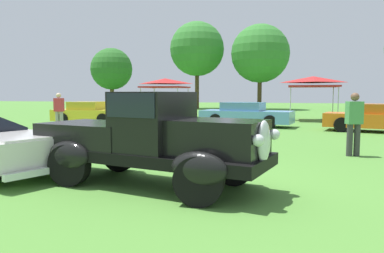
{
  "coord_description": "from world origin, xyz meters",
  "views": [
    {
      "loc": [
        1.82,
        -6.53,
        1.67
      ],
      "look_at": [
        -0.21,
        1.18,
        0.96
      ],
      "focal_mm": 34.52,
      "sensor_mm": 36.0,
      "label": 1
    }
  ],
  "objects_px": {
    "spectator_between_cars": "(354,122)",
    "canopy_tent_center_field": "(313,81)",
    "show_car_skyblue": "(246,114)",
    "show_car_orange": "(372,118)",
    "canopy_tent_left_field": "(165,83)",
    "spectator_far_side": "(59,110)",
    "show_car_yellow": "(89,113)",
    "feature_pickup_truck": "(150,138)"
  },
  "relations": [
    {
      "from": "feature_pickup_truck",
      "to": "show_car_yellow",
      "type": "relative_size",
      "value": 1.19
    },
    {
      "from": "spectator_far_side",
      "to": "canopy_tent_center_field",
      "type": "xyz_separation_m",
      "value": [
        11.39,
        9.3,
        1.51
      ]
    },
    {
      "from": "show_car_skyblue",
      "to": "show_car_orange",
      "type": "relative_size",
      "value": 1.14
    },
    {
      "from": "show_car_skyblue",
      "to": "canopy_tent_center_field",
      "type": "relative_size",
      "value": 1.64
    },
    {
      "from": "spectator_between_cars",
      "to": "spectator_far_side",
      "type": "xyz_separation_m",
      "value": [
        -11.68,
        3.94,
        0.0
      ]
    },
    {
      "from": "show_car_orange",
      "to": "canopy_tent_center_field",
      "type": "distance_m",
      "value": 6.9
    },
    {
      "from": "show_car_orange",
      "to": "show_car_skyblue",
      "type": "bearing_deg",
      "value": 166.68
    },
    {
      "from": "show_car_skyblue",
      "to": "canopy_tent_left_field",
      "type": "bearing_deg",
      "value": 137.91
    },
    {
      "from": "show_car_skyblue",
      "to": "show_car_orange",
      "type": "xyz_separation_m",
      "value": [
        5.63,
        -1.33,
        -0.0
      ]
    },
    {
      "from": "show_car_yellow",
      "to": "spectator_far_side",
      "type": "xyz_separation_m",
      "value": [
        0.48,
        -3.4,
        0.32
      ]
    },
    {
      "from": "canopy_tent_center_field",
      "to": "show_car_yellow",
      "type": "bearing_deg",
      "value": -153.56
    },
    {
      "from": "canopy_tent_left_field",
      "to": "canopy_tent_center_field",
      "type": "bearing_deg",
      "value": -3.89
    },
    {
      "from": "feature_pickup_truck",
      "to": "spectator_far_side",
      "type": "height_order",
      "value": "feature_pickup_truck"
    },
    {
      "from": "show_car_yellow",
      "to": "spectator_far_side",
      "type": "distance_m",
      "value": 3.44
    },
    {
      "from": "spectator_far_side",
      "to": "show_car_yellow",
      "type": "bearing_deg",
      "value": 98.01
    },
    {
      "from": "feature_pickup_truck",
      "to": "canopy_tent_left_field",
      "type": "height_order",
      "value": "canopy_tent_left_field"
    },
    {
      "from": "spectator_far_side",
      "to": "canopy_tent_left_field",
      "type": "distance_m",
      "value": 10.2
    },
    {
      "from": "canopy_tent_center_field",
      "to": "spectator_between_cars",
      "type": "bearing_deg",
      "value": -88.72
    },
    {
      "from": "show_car_yellow",
      "to": "show_car_orange",
      "type": "xyz_separation_m",
      "value": [
        13.97,
        -0.41,
        0.0
      ]
    },
    {
      "from": "show_car_skyblue",
      "to": "canopy_tent_left_field",
      "type": "distance_m",
      "value": 8.61
    },
    {
      "from": "show_car_skyblue",
      "to": "show_car_orange",
      "type": "distance_m",
      "value": 5.79
    },
    {
      "from": "show_car_yellow",
      "to": "canopy_tent_left_field",
      "type": "relative_size",
      "value": 1.34
    },
    {
      "from": "canopy_tent_left_field",
      "to": "show_car_skyblue",
      "type": "bearing_deg",
      "value": -42.09
    },
    {
      "from": "spectator_between_cars",
      "to": "canopy_tent_left_field",
      "type": "bearing_deg",
      "value": 125.89
    },
    {
      "from": "spectator_between_cars",
      "to": "feature_pickup_truck",
      "type": "bearing_deg",
      "value": -133.42
    },
    {
      "from": "show_car_yellow",
      "to": "canopy_tent_center_field",
      "type": "bearing_deg",
      "value": 26.44
    },
    {
      "from": "feature_pickup_truck",
      "to": "show_car_skyblue",
      "type": "xyz_separation_m",
      "value": [
        0.28,
        12.6,
        -0.27
      ]
    },
    {
      "from": "show_car_orange",
      "to": "canopy_tent_left_field",
      "type": "relative_size",
      "value": 1.46
    },
    {
      "from": "show_car_yellow",
      "to": "spectator_far_side",
      "type": "relative_size",
      "value": 2.29
    },
    {
      "from": "show_car_orange",
      "to": "spectator_far_side",
      "type": "bearing_deg",
      "value": -167.51
    },
    {
      "from": "spectator_far_side",
      "to": "spectator_between_cars",
      "type": "bearing_deg",
      "value": -18.65
    },
    {
      "from": "feature_pickup_truck",
      "to": "canopy_tent_left_field",
      "type": "relative_size",
      "value": 1.6
    },
    {
      "from": "feature_pickup_truck",
      "to": "canopy_tent_center_field",
      "type": "relative_size",
      "value": 1.58
    },
    {
      "from": "spectator_between_cars",
      "to": "canopy_tent_center_field",
      "type": "bearing_deg",
      "value": 91.28
    },
    {
      "from": "feature_pickup_truck",
      "to": "show_car_orange",
      "type": "xyz_separation_m",
      "value": [
        5.91,
        11.26,
        -0.27
      ]
    },
    {
      "from": "feature_pickup_truck",
      "to": "canopy_tent_center_field",
      "type": "height_order",
      "value": "canopy_tent_center_field"
    },
    {
      "from": "show_car_skyblue",
      "to": "spectator_between_cars",
      "type": "distance_m",
      "value": 9.11
    },
    {
      "from": "canopy_tent_left_field",
      "to": "show_car_orange",
      "type": "bearing_deg",
      "value": -30.42
    },
    {
      "from": "feature_pickup_truck",
      "to": "spectator_between_cars",
      "type": "xyz_separation_m",
      "value": [
        4.1,
        4.33,
        0.05
      ]
    },
    {
      "from": "spectator_between_cars",
      "to": "canopy_tent_center_field",
      "type": "distance_m",
      "value": 13.33
    },
    {
      "from": "canopy_tent_left_field",
      "to": "spectator_between_cars",
      "type": "bearing_deg",
      "value": -54.11
    },
    {
      "from": "feature_pickup_truck",
      "to": "show_car_yellow",
      "type": "xyz_separation_m",
      "value": [
        -8.07,
        11.67,
        -0.27
      ]
    }
  ]
}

